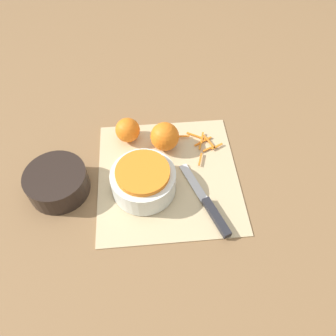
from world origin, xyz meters
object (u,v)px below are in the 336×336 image
bowl_dark (57,182)px  orange_right (163,137)px  orange_left (128,130)px  bowl_speckled (143,180)px  knife (212,210)px

bowl_dark → orange_right: (0.12, -0.28, 0.01)m
orange_left → bowl_speckled: bearing=-168.2°
bowl_speckled → knife: bearing=-117.0°
bowl_speckled → orange_left: size_ratio=2.35×
orange_left → orange_right: size_ratio=0.87×
bowl_dark → orange_left: orange_left is taller
bowl_dark → orange_left: size_ratio=2.23×
bowl_dark → knife: size_ratio=0.68×
bowl_speckled → orange_left: 0.18m
bowl_dark → knife: bearing=-105.1°
bowl_speckled → bowl_dark: size_ratio=1.05×
bowl_dark → knife: bowl_dark is taller
knife → orange_right: orange_right is taller
bowl_speckled → bowl_dark: 0.22m
knife → orange_right: size_ratio=2.85×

